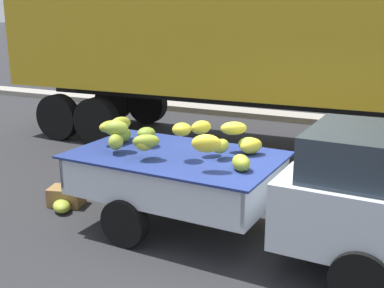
{
  "coord_description": "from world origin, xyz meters",
  "views": [
    {
      "loc": [
        1.84,
        -5.57,
        2.95
      ],
      "look_at": [
        -1.07,
        0.44,
        1.13
      ],
      "focal_mm": 45.41,
      "sensor_mm": 36.0,
      "label": 1
    }
  ],
  "objects_px": {
    "fallen_banana_bunch_near_tailgate": "(62,206)",
    "semi_trailer": "(264,32)",
    "pickup_truck": "(316,191)",
    "produce_crate": "(66,196)"
  },
  "relations": [
    {
      "from": "pickup_truck",
      "to": "fallen_banana_bunch_near_tailgate",
      "type": "distance_m",
      "value": 3.85
    },
    {
      "from": "semi_trailer",
      "to": "fallen_banana_bunch_near_tailgate",
      "type": "xyz_separation_m",
      "value": [
        -1.58,
        -4.8,
        -2.45
      ]
    },
    {
      "from": "produce_crate",
      "to": "semi_trailer",
      "type": "bearing_deg",
      "value": 69.51
    },
    {
      "from": "fallen_banana_bunch_near_tailgate",
      "to": "semi_trailer",
      "type": "bearing_deg",
      "value": 71.77
    },
    {
      "from": "semi_trailer",
      "to": "fallen_banana_bunch_near_tailgate",
      "type": "height_order",
      "value": "semi_trailer"
    },
    {
      "from": "pickup_truck",
      "to": "semi_trailer",
      "type": "height_order",
      "value": "semi_trailer"
    },
    {
      "from": "semi_trailer",
      "to": "produce_crate",
      "type": "distance_m",
      "value": 5.41
    },
    {
      "from": "semi_trailer",
      "to": "pickup_truck",
      "type": "bearing_deg",
      "value": -66.5
    },
    {
      "from": "semi_trailer",
      "to": "produce_crate",
      "type": "bearing_deg",
      "value": -112.4
    },
    {
      "from": "pickup_truck",
      "to": "produce_crate",
      "type": "distance_m",
      "value": 3.95
    }
  ]
}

